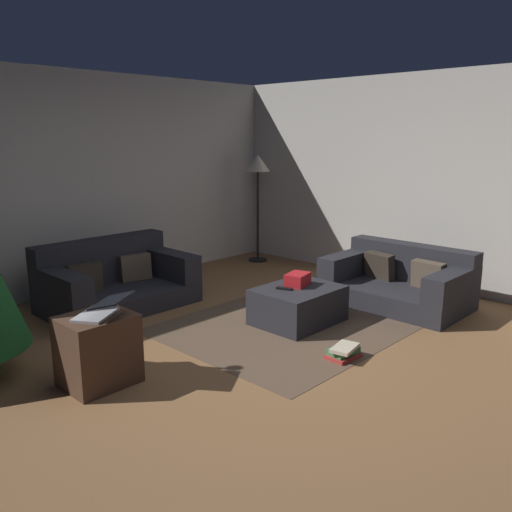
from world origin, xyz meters
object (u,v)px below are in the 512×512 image
couch_right (400,282)px  tv_remote (284,288)px  couch_left (114,281)px  side_table (98,350)px  corner_lamp (258,171)px  gift_box (298,279)px  book_stack (344,352)px  ottoman (298,305)px  laptop (102,309)px

couch_right → tv_remote: couch_right is taller
couch_left → side_table: couch_left is taller
side_table → corner_lamp: size_ratio=0.34×
couch_left → gift_box: bearing=120.8°
side_table → book_stack: size_ratio=1.74×
couch_right → side_table: (-3.39, 0.66, 0.02)m
couch_left → tv_remote: bearing=115.7°
ottoman → tv_remote: tv_remote is taller
book_stack → gift_box: bearing=62.3°
laptop → corner_lamp: bearing=27.7°
ottoman → tv_remote: 0.25m
couch_left → corner_lamp: (2.67, 0.34, 1.07)m
gift_box → corner_lamp: size_ratio=0.16×
book_stack → corner_lamp: size_ratio=0.20×
tv_remote → couch_left: bearing=94.2°
ottoman → book_stack: size_ratio=2.69×
couch_right → tv_remote: bearing=71.2°
couch_right → gift_box: size_ratio=5.83×
gift_box → tv_remote: gift_box is taller
couch_right → book_stack: couch_right is taller
side_table → corner_lamp: 4.39m
side_table → ottoman: bearing=-6.4°
couch_left → tv_remote: (0.84, -1.77, 0.10)m
side_table → book_stack: 2.01m
side_table → corner_lamp: (3.79, 1.93, 1.07)m
ottoman → gift_box: 0.26m
laptop → ottoman: bearing=-5.2°
ottoman → corner_lamp: size_ratio=0.53×
tv_remote → laptop: (-1.93, 0.13, 0.22)m
couch_right → gift_box: (-1.23, 0.48, 0.18)m
couch_right → book_stack: size_ratio=4.83×
tv_remote → gift_box: bearing=-22.0°
laptop → corner_lamp: corner_lamp is taller
laptop → book_stack: laptop is taller
tv_remote → laptop: size_ratio=0.32×
couch_left → book_stack: couch_left is taller
side_table → laptop: (0.03, -0.04, 0.33)m
couch_right → book_stack: (-1.71, -0.42, -0.20)m
book_stack → corner_lamp: (2.11, 3.02, 1.29)m
tv_remote → side_table: size_ratio=0.29×
book_stack → couch_left: bearing=101.8°
couch_right → corner_lamp: (0.41, 2.60, 1.09)m
side_table → corner_lamp: bearing=27.0°
couch_left → laptop: size_ratio=3.18×
couch_left → book_stack: 2.75m
couch_left → ottoman: size_ratio=1.88×
gift_box → side_table: side_table is taller
ottoman → side_table: bearing=173.6°
couch_left → couch_right: (2.27, -2.26, -0.02)m
couch_right → ottoman: 1.36m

